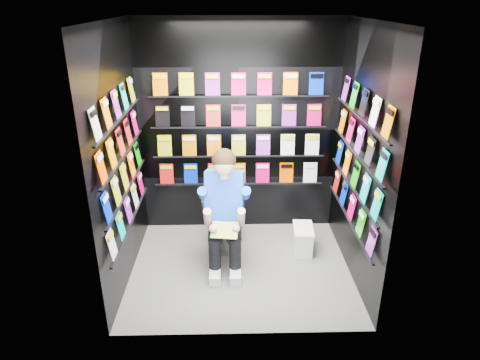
{
  "coord_description": "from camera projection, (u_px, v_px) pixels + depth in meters",
  "views": [
    {
      "loc": [
        -0.1,
        -3.98,
        2.79
      ],
      "look_at": [
        -0.0,
        0.15,
        1.01
      ],
      "focal_mm": 32.0,
      "sensor_mm": 36.0,
      "label": 1
    }
  ],
  "objects": [
    {
      "name": "ceiling",
      "position": [
        241.0,
        20.0,
        3.73
      ],
      "size": [
        2.4,
        2.4,
        0.0
      ],
      "primitive_type": "plane",
      "color": "white",
      "rests_on": "floor"
    },
    {
      "name": "comics_right",
      "position": [
        358.0,
        158.0,
        4.27
      ],
      "size": [
        0.06,
        1.7,
        1.37
      ],
      "primitive_type": null,
      "color": "#E24D00",
      "rests_on": "wall_right"
    },
    {
      "name": "comics_back",
      "position": [
        239.0,
        130.0,
        5.14
      ],
      "size": [
        2.1,
        0.06,
        1.37
      ],
      "primitive_type": null,
      "color": "#E24D00",
      "rests_on": "wall_back"
    },
    {
      "name": "wall_back",
      "position": [
        239.0,
        130.0,
        5.16
      ],
      "size": [
        2.4,
        0.04,
        2.6
      ],
      "primitive_type": "cube",
      "color": "black",
      "rests_on": "floor"
    },
    {
      "name": "wall_front",
      "position": [
        244.0,
        204.0,
        3.33
      ],
      "size": [
        2.4,
        0.04,
        2.6
      ],
      "primitive_type": "cube",
      "color": "black",
      "rests_on": "floor"
    },
    {
      "name": "longbox_lid",
      "position": [
        303.0,
        229.0,
        4.98
      ],
      "size": [
        0.26,
        0.41,
        0.03
      ],
      "primitive_type": "cube",
      "rotation": [
        0.0,
        0.0,
        -0.08
      ],
      "color": "white",
      "rests_on": "longbox"
    },
    {
      "name": "floor",
      "position": [
        241.0,
        268.0,
        4.76
      ],
      "size": [
        2.4,
        2.4,
        0.0
      ],
      "primitive_type": "plane",
      "color": "slate",
      "rests_on": "ground"
    },
    {
      "name": "toilet",
      "position": [
        225.0,
        215.0,
        5.14
      ],
      "size": [
        0.52,
        0.8,
        0.73
      ],
      "primitive_type": "imported",
      "rotation": [
        0.0,
        0.0,
        3.01
      ],
      "color": "white",
      "rests_on": "floor"
    },
    {
      "name": "wall_right",
      "position": [
        360.0,
        158.0,
        4.27
      ],
      "size": [
        0.04,
        2.0,
        2.6
      ],
      "primitive_type": "cube",
      "color": "black",
      "rests_on": "floor"
    },
    {
      "name": "wall_left",
      "position": [
        119.0,
        160.0,
        4.22
      ],
      "size": [
        0.04,
        2.0,
        2.6
      ],
      "primitive_type": "cube",
      "color": "black",
      "rests_on": "floor"
    },
    {
      "name": "reader",
      "position": [
        225.0,
        196.0,
        4.62
      ],
      "size": [
        0.67,
        0.89,
        1.51
      ],
      "primitive_type": null,
      "rotation": [
        0.0,
        0.0,
        -0.14
      ],
      "color": "blue",
      "rests_on": "toilet"
    },
    {
      "name": "held_comic",
      "position": [
        225.0,
        230.0,
        4.39
      ],
      "size": [
        0.3,
        0.2,
        0.12
      ],
      "primitive_type": "cube",
      "rotation": [
        -0.96,
        0.0,
        -0.14
      ],
      "color": "green",
      "rests_on": "reader"
    },
    {
      "name": "longbox",
      "position": [
        303.0,
        240.0,
        5.04
      ],
      "size": [
        0.24,
        0.39,
        0.28
      ],
      "primitive_type": "cube",
      "rotation": [
        0.0,
        0.0,
        -0.08
      ],
      "color": "white",
      "rests_on": "floor"
    },
    {
      "name": "comics_left",
      "position": [
        122.0,
        160.0,
        4.22
      ],
      "size": [
        0.06,
        1.7,
        1.37
      ],
      "primitive_type": null,
      "color": "#E24D00",
      "rests_on": "wall_left"
    }
  ]
}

